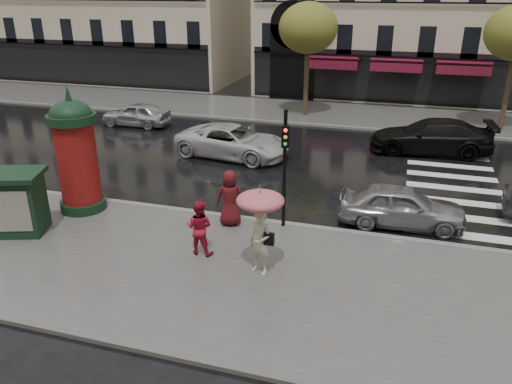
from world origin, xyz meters
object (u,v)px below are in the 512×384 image
(man_burgundy, at_px, (230,198))
(traffic_light, at_px, (285,159))
(woman_red, at_px, (199,227))
(car_silver, at_px, (401,206))
(morris_column, at_px, (76,152))
(car_white, at_px, (233,141))
(woman_umbrella, at_px, (260,219))
(newsstand, at_px, (18,202))
(car_far_silver, at_px, (136,114))
(car_black, at_px, (431,136))

(man_burgundy, height_order, traffic_light, traffic_light)
(woman_red, relative_size, car_silver, 0.40)
(morris_column, relative_size, car_silver, 1.06)
(car_white, bearing_deg, woman_red, -158.98)
(woman_umbrella, distance_m, car_white, 10.55)
(morris_column, bearing_deg, newsstand, -110.01)
(woman_umbrella, xyz_separation_m, car_far_silver, (-11.24, 13.33, -1.06))
(car_black, bearing_deg, traffic_light, -30.43)
(traffic_light, relative_size, car_white, 0.73)
(traffic_light, bearing_deg, car_black, 64.58)
(car_far_silver, bearing_deg, man_burgundy, 40.78)
(car_silver, xyz_separation_m, car_black, (1.09, 8.51, 0.11))
(morris_column, bearing_deg, man_burgundy, 3.17)
(woman_umbrella, bearing_deg, newsstand, 178.86)
(newsstand, height_order, car_black, newsstand)
(car_silver, bearing_deg, man_burgundy, 104.56)
(traffic_light, relative_size, car_silver, 0.94)
(car_black, bearing_deg, morris_column, -53.21)
(morris_column, height_order, car_white, morris_column)
(woman_umbrella, distance_m, man_burgundy, 3.22)
(newsstand, bearing_deg, woman_umbrella, -1.14)
(woman_umbrella, distance_m, woman_red, 2.20)
(newsstand, bearing_deg, car_far_silver, 103.98)
(woman_umbrella, bearing_deg, car_far_silver, 130.13)
(woman_umbrella, xyz_separation_m, man_burgundy, (-1.78, 2.59, -0.68))
(morris_column, height_order, newsstand, morris_column)
(man_burgundy, bearing_deg, newsstand, 2.23)
(woman_umbrella, relative_size, man_burgundy, 1.31)
(newsstand, xyz_separation_m, car_far_silver, (-3.28, 13.17, -0.49))
(man_burgundy, xyz_separation_m, car_silver, (5.36, 1.80, -0.35))
(woman_umbrella, relative_size, car_black, 0.44)
(car_far_silver, bearing_deg, car_white, 61.91)
(woman_red, relative_size, newsstand, 0.81)
(morris_column, relative_size, newsstand, 2.13)
(morris_column, bearing_deg, woman_red, -18.87)
(woman_umbrella, xyz_separation_m, traffic_light, (-0.06, 2.92, 0.73))
(man_burgundy, distance_m, newsstand, 6.64)
(traffic_light, xyz_separation_m, car_far_silver, (-11.18, 10.41, -1.80))
(car_silver, bearing_deg, traffic_light, 107.99)
(woman_red, height_order, newsstand, newsstand)
(woman_red, xyz_separation_m, car_far_silver, (-9.25, 12.81, -0.28))
(morris_column, height_order, car_far_silver, morris_column)
(car_white, xyz_separation_m, car_black, (8.83, 3.26, 0.07))
(woman_red, height_order, traffic_light, traffic_light)
(car_white, bearing_deg, man_burgundy, -153.72)
(woman_umbrella, relative_size, car_far_silver, 0.62)
(morris_column, relative_size, car_far_silver, 1.11)
(man_burgundy, xyz_separation_m, car_far_silver, (-9.46, 10.74, -0.38))
(woman_red, relative_size, morris_column, 0.38)
(newsstand, bearing_deg, man_burgundy, 21.48)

